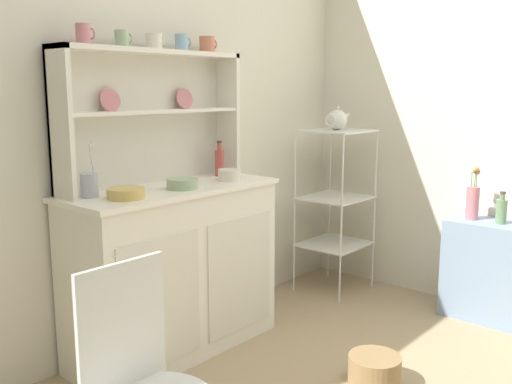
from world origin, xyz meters
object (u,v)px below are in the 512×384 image
Objects in this scene: bakers_rack at (335,190)px; oil_bottle at (501,210)px; hutch_shelf_unit at (149,106)px; wire_chair at (140,377)px; cup_rose_0 at (84,34)px; flower_vase at (473,200)px; floor_basket at (374,370)px; jam_bottle at (220,162)px; hutch_cabinet at (175,268)px; porcelain_teapot at (337,120)px; side_shelf_blue at (488,271)px; bowl_mixing_large at (126,193)px; utensil_jar at (89,184)px.

oil_bottle is at bearing -80.43° from bakers_rack.
hutch_shelf_unit reaches higher than wire_chair.
cup_rose_0 reaches higher than wire_chair.
cup_rose_0 is 2.33m from flower_vase.
oil_bottle reaches higher than floor_basket.
hutch_cabinet is at bearing -168.43° from jam_bottle.
jam_bottle reaches higher than hutch_cabinet.
hutch_cabinet is at bearing 46.07° from wire_chair.
cup_rose_0 reaches higher than porcelain_teapot.
flower_vase is at bearing -0.20° from wire_chair.
side_shelf_blue is 0.37m from oil_bottle.
side_shelf_blue is at bearing -35.62° from hutch_cabinet.
utensil_jar is at bearing 120.45° from bowl_mixing_large.
hutch_cabinet is at bearing 147.51° from flower_vase.
hutch_shelf_unit is 3.29× the size of flower_vase.
floor_basket is 1.10× the size of porcelain_teapot.
side_shelf_blue is 2.97× the size of jam_bottle.
floor_basket is at bearing -179.37° from flower_vase.
hutch_cabinet reaches higher than wire_chair.
hutch_cabinet is 4.69× the size of floor_basket.
utensil_jar is at bearing 174.13° from bakers_rack.
porcelain_teapot is at bearing -11.84° from jam_bottle.
hutch_shelf_unit is 11.69× the size of cup_rose_0.
hutch_shelf_unit is 1.68m from floor_basket.
jam_bottle is at bearing 86.82° from floor_basket.
jam_bottle is 1.64m from oil_bottle.
wire_chair is 3.84× the size of porcelain_teapot.
wire_chair is 9.33× the size of cup_rose_0.
side_shelf_blue is at bearing -30.93° from utensil_jar.
flower_vase is at bearing 0.63° from floor_basket.
hutch_cabinet is 6.11× the size of oil_bottle.
bakers_rack is at bearing 20.84° from wire_chair.
utensil_jar reaches higher than side_shelf_blue.
bowl_mixing_large is (-1.65, 0.03, 0.20)m from bakers_rack.
cup_rose_0 reaches higher than hutch_shelf_unit.
side_shelf_blue is at bearing -79.96° from bakers_rack.
bowl_mixing_large is 2.11m from oil_bottle.
bakers_rack is at bearing 41.94° from floor_basket.
jam_bottle is 1.51m from flower_vase.
porcelain_teapot is (-0.00, 0.00, 0.47)m from bakers_rack.
hutch_shelf_unit is 0.55m from utensil_jar.
side_shelf_blue is 3.45× the size of bowl_mixing_large.
bowl_mixing_large reaches higher than floor_basket.
bakers_rack is 1.94m from cup_rose_0.
floor_basket is 1.43× the size of bowl_mixing_large.
cup_rose_0 is (0.51, 1.00, 1.07)m from wire_chair.
hutch_shelf_unit reaches higher than flower_vase.
porcelain_teapot is (2.21, 0.78, 0.63)m from wire_chair.
wire_chair is 1.55m from cup_rose_0.
bowl_mixing_large is at bearing 151.38° from side_shelf_blue.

